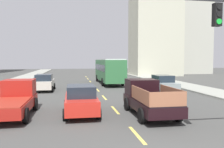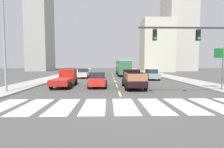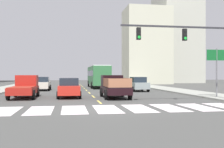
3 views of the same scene
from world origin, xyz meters
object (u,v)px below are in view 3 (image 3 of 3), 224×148
at_px(pickup_stakebed, 114,87).
at_px(sedan_far, 69,88).
at_px(sedan_mid, 42,84).
at_px(pickup_dark, 25,87).
at_px(traffic_signal_gantry, 199,44).
at_px(direction_sign_green, 216,62).
at_px(city_bus, 98,75).
at_px(sedan_near_left, 138,84).

distance_m(pickup_stakebed, sedan_far, 3.94).
bearing_deg(sedan_mid, pickup_dark, -94.04).
relative_size(traffic_signal_gantry, direction_sign_green, 2.02).
distance_m(city_bus, traffic_signal_gantry, 23.68).
height_order(sedan_near_left, direction_sign_green, direction_sign_green).
distance_m(pickup_stakebed, sedan_near_left, 9.45).
relative_size(pickup_dark, city_bus, 0.48).
distance_m(city_bus, sedan_mid, 9.95).
bearing_deg(sedan_far, pickup_dark, 169.89).
relative_size(sedan_far, sedan_near_left, 1.00).
bearing_deg(sedan_near_left, sedan_far, -134.68).
bearing_deg(direction_sign_green, traffic_signal_gantry, -136.73).
bearing_deg(city_bus, sedan_mid, -143.09).
bearing_deg(traffic_signal_gantry, sedan_far, 147.75).
xyz_separation_m(pickup_dark, city_bus, (8.24, 16.72, 1.03)).
xyz_separation_m(sedan_near_left, direction_sign_green, (3.95, -10.85, 2.17)).
bearing_deg(city_bus, pickup_dark, -117.44).
distance_m(pickup_stakebed, city_bus, 17.86).
bearing_deg(pickup_dark, sedan_far, -9.25).
height_order(traffic_signal_gantry, direction_sign_green, traffic_signal_gantry).
distance_m(pickup_stakebed, traffic_signal_gantry, 8.14).
height_order(pickup_dark, sedan_near_left, pickup_dark).
relative_size(sedan_near_left, traffic_signal_gantry, 0.52).
height_order(pickup_dark, city_bus, city_bus).
relative_size(pickup_stakebed, sedan_near_left, 1.18).
relative_size(sedan_near_left, direction_sign_green, 1.05).
bearing_deg(sedan_far, traffic_signal_gantry, -33.99).
bearing_deg(sedan_mid, pickup_stakebed, -59.84).
height_order(pickup_stakebed, direction_sign_green, direction_sign_green).
bearing_deg(sedan_far, direction_sign_green, -15.58).
relative_size(city_bus, direction_sign_green, 2.57).
xyz_separation_m(sedan_mid, traffic_signal_gantry, (12.54, -16.99, 3.32)).
height_order(pickup_stakebed, city_bus, city_bus).
bearing_deg(direction_sign_green, city_bus, 110.90).
bearing_deg(sedan_mid, direction_sign_green, -43.96).
distance_m(pickup_dark, direction_sign_green, 16.51).
relative_size(pickup_stakebed, sedan_mid, 1.18).
xyz_separation_m(pickup_stakebed, direction_sign_green, (8.28, -2.46, 2.10)).
bearing_deg(pickup_dark, sedan_near_left, 30.31).
distance_m(pickup_dark, traffic_signal_gantry, 14.84).
xyz_separation_m(pickup_dark, direction_sign_green, (15.99, -3.56, 2.11)).
xyz_separation_m(pickup_stakebed, traffic_signal_gantry, (5.30, -5.26, 3.24)).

